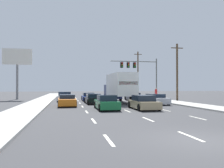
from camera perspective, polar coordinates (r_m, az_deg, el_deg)
ground_plane at (r=33.26m, az=-2.53°, el=-4.20°), size 140.00×140.00×0.00m
sidewalk_right at (r=30.93m, az=14.54°, el=-4.31°), size 2.90×80.00×0.14m
sidewalk_left at (r=28.11m, az=-18.18°, el=-4.67°), size 2.90×80.00×0.14m
lane_markings at (r=31.57m, az=-2.06°, el=-4.38°), size 6.94×57.00×0.01m
car_white at (r=32.89m, az=-11.70°, el=-3.17°), size 2.00×4.04×1.34m
car_orange at (r=24.62m, az=-11.13°, el=-4.10°), size 1.94×4.26×1.21m
car_blue at (r=33.87m, az=-5.90°, el=-3.23°), size 1.86×4.58×1.16m
car_black at (r=27.71m, az=-4.68°, el=-3.76°), size 1.95×4.43×1.20m
car_green at (r=20.58m, az=-1.38°, el=-4.72°), size 1.82×4.28×1.31m
box_truck at (r=29.63m, az=1.78°, el=-0.54°), size 2.69×9.22×3.68m
car_tan at (r=20.85m, az=7.86°, el=-4.67°), size 1.95×4.08×1.27m
car_gray at (r=34.83m, az=5.34°, el=-3.17°), size 1.85×4.04×1.14m
car_silver at (r=27.14m, az=10.63°, el=-3.80°), size 2.05×4.68×1.21m
traffic_signal_mast at (r=39.79m, az=5.98°, el=4.01°), size 8.34×0.69×6.98m
utility_pole_mid at (r=33.96m, az=15.90°, el=3.03°), size 1.80×0.28×8.18m
utility_pole_far at (r=50.91m, az=6.47°, el=2.70°), size 1.80×0.28×9.82m
roadside_billboard at (r=40.20m, az=-22.51°, el=4.95°), size 4.58×0.36×8.21m
pedestrian_near_corner at (r=36.10m, az=10.90°, el=-2.33°), size 0.38×0.38×1.72m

